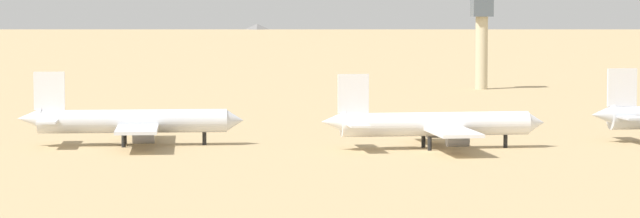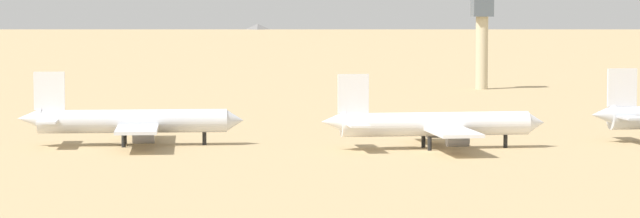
# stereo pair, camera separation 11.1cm
# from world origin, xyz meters

# --- Properties ---
(ground) EXTENTS (4000.00, 4000.00, 0.00)m
(ground) POSITION_xyz_m (0.00, 0.00, 0.00)
(ground) COLOR tan
(parked_jet_white_3) EXTENTS (36.76, 30.72, 12.19)m
(parked_jet_white_3) POSITION_xyz_m (-47.83, 13.40, 3.99)
(parked_jet_white_3) COLOR silver
(parked_jet_white_3) RESTS_ON ground
(parked_jet_white_4) EXTENTS (36.70, 30.87, 12.12)m
(parked_jet_white_4) POSITION_xyz_m (0.69, 4.15, 3.97)
(parked_jet_white_4) COLOR white
(parked_jet_white_4) RESTS_ON ground
(control_tower) EXTENTS (5.20, 5.20, 24.16)m
(control_tower) POSITION_xyz_m (37.20, 147.91, 14.58)
(control_tower) COLOR #C6B793
(control_tower) RESTS_ON ground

